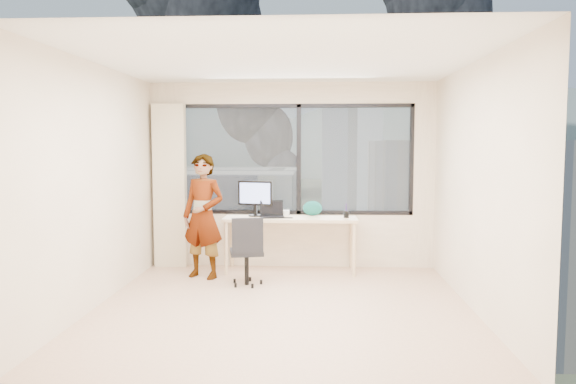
# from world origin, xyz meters

# --- Properties ---
(floor) EXTENTS (4.00, 4.00, 0.01)m
(floor) POSITION_xyz_m (0.00, 0.00, 0.00)
(floor) COLOR tan
(floor) RESTS_ON ground
(ceiling) EXTENTS (4.00, 4.00, 0.01)m
(ceiling) POSITION_xyz_m (0.00, 0.00, 2.60)
(ceiling) COLOR white
(ceiling) RESTS_ON ground
(wall_front) EXTENTS (4.00, 0.01, 2.60)m
(wall_front) POSITION_xyz_m (0.00, -2.00, 1.30)
(wall_front) COLOR beige
(wall_front) RESTS_ON ground
(wall_left) EXTENTS (0.01, 4.00, 2.60)m
(wall_left) POSITION_xyz_m (-2.00, 0.00, 1.30)
(wall_left) COLOR beige
(wall_left) RESTS_ON ground
(wall_right) EXTENTS (0.01, 4.00, 2.60)m
(wall_right) POSITION_xyz_m (2.00, 0.00, 1.30)
(wall_right) COLOR beige
(wall_right) RESTS_ON ground
(window_wall) EXTENTS (3.30, 0.16, 1.55)m
(window_wall) POSITION_xyz_m (0.05, 2.00, 1.52)
(window_wall) COLOR black
(window_wall) RESTS_ON ground
(curtain) EXTENTS (0.45, 0.14, 2.30)m
(curtain) POSITION_xyz_m (-1.72, 1.88, 1.15)
(curtain) COLOR beige
(curtain) RESTS_ON floor
(desk) EXTENTS (1.80, 0.60, 0.75)m
(desk) POSITION_xyz_m (0.00, 1.66, 0.38)
(desk) COLOR beige
(desk) RESTS_ON floor
(chair) EXTENTS (0.53, 0.53, 0.88)m
(chair) POSITION_xyz_m (-0.51, 0.90, 0.44)
(chair) COLOR black
(chair) RESTS_ON floor
(person) EXTENTS (0.69, 0.57, 1.62)m
(person) POSITION_xyz_m (-1.12, 1.25, 0.81)
(person) COLOR #2D2D33
(person) RESTS_ON floor
(monitor) EXTENTS (0.51, 0.22, 0.49)m
(monitor) POSITION_xyz_m (-0.49, 1.74, 1.00)
(monitor) COLOR black
(monitor) RESTS_ON desk
(game_console) EXTENTS (0.30, 0.25, 0.07)m
(game_console) POSITION_xyz_m (-0.18, 1.87, 0.79)
(game_console) COLOR white
(game_console) RESTS_ON desk
(laptop) EXTENTS (0.37, 0.38, 0.20)m
(laptop) POSITION_xyz_m (-0.24, 1.60, 0.85)
(laptop) COLOR black
(laptop) RESTS_ON desk
(cellphone) EXTENTS (0.11, 0.06, 0.01)m
(cellphone) POSITION_xyz_m (-0.02, 1.54, 0.76)
(cellphone) COLOR black
(cellphone) RESTS_ON desk
(pen_cup) EXTENTS (0.09, 0.09, 0.09)m
(pen_cup) POSITION_xyz_m (0.76, 1.63, 0.80)
(pen_cup) COLOR black
(pen_cup) RESTS_ON desk
(handbag) EXTENTS (0.30, 0.22, 0.20)m
(handbag) POSITION_xyz_m (0.30, 1.82, 0.85)
(handbag) COLOR #0C4A3B
(handbag) RESTS_ON desk
(exterior_ground) EXTENTS (400.00, 400.00, 0.04)m
(exterior_ground) POSITION_xyz_m (0.00, 120.00, -14.00)
(exterior_ground) COLOR #515B3D
(exterior_ground) RESTS_ON ground
(near_bldg_a) EXTENTS (16.00, 12.00, 14.00)m
(near_bldg_a) POSITION_xyz_m (-9.00, 30.00, -7.00)
(near_bldg_a) COLOR beige
(near_bldg_a) RESTS_ON exterior_ground
(near_bldg_b) EXTENTS (14.00, 13.00, 16.00)m
(near_bldg_b) POSITION_xyz_m (12.00, 38.00, -6.00)
(near_bldg_b) COLOR silver
(near_bldg_b) RESTS_ON exterior_ground
(far_tower_a) EXTENTS (14.00, 14.00, 28.00)m
(far_tower_a) POSITION_xyz_m (-35.00, 95.00, 0.00)
(far_tower_a) COLOR silver
(far_tower_a) RESTS_ON exterior_ground
(far_tower_b) EXTENTS (13.00, 13.00, 30.00)m
(far_tower_b) POSITION_xyz_m (8.00, 120.00, 1.00)
(far_tower_b) COLOR silver
(far_tower_b) RESTS_ON exterior_ground
(far_tower_c) EXTENTS (15.00, 15.00, 26.00)m
(far_tower_c) POSITION_xyz_m (45.00, 140.00, -1.00)
(far_tower_c) COLOR silver
(far_tower_c) RESTS_ON exterior_ground
(far_tower_d) EXTENTS (16.00, 14.00, 22.00)m
(far_tower_d) POSITION_xyz_m (-60.00, 150.00, -3.00)
(far_tower_d) COLOR silver
(far_tower_d) RESTS_ON exterior_ground
(hill_a) EXTENTS (288.00, 216.00, 90.00)m
(hill_a) POSITION_xyz_m (-120.00, 320.00, -14.00)
(hill_a) COLOR slate
(hill_a) RESTS_ON exterior_ground
(hill_b) EXTENTS (300.00, 220.00, 96.00)m
(hill_b) POSITION_xyz_m (100.00, 320.00, -14.00)
(hill_b) COLOR slate
(hill_b) RESTS_ON exterior_ground
(tree_a) EXTENTS (7.00, 7.00, 8.00)m
(tree_a) POSITION_xyz_m (-16.00, 22.00, -10.00)
(tree_a) COLOR #224B19
(tree_a) RESTS_ON exterior_ground
(smoke_plume_a) EXTENTS (40.00, 24.00, 90.00)m
(smoke_plume_a) POSITION_xyz_m (-10.00, 150.00, 39.00)
(smoke_plume_a) COLOR black
(smoke_plume_a) RESTS_ON exterior_ground
(smoke_plume_b) EXTENTS (30.00, 18.00, 70.00)m
(smoke_plume_b) POSITION_xyz_m (55.00, 170.00, 27.00)
(smoke_plume_b) COLOR black
(smoke_plume_b) RESTS_ON exterior_ground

